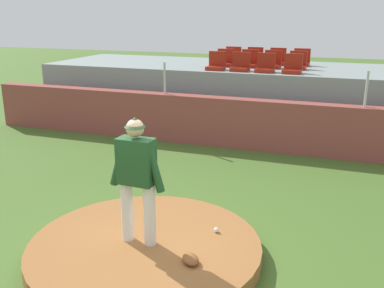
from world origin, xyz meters
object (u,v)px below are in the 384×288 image
at_px(stadium_chair_10, 277,60).
at_px(baseball, 216,230).
at_px(fielding_glove, 191,259).
at_px(stadium_chair_6, 272,63).
at_px(stadium_chair_3, 293,67).
at_px(stadium_chair_0, 216,64).
at_px(stadium_chair_4, 225,61).
at_px(stadium_chair_7, 298,64).
at_px(stadium_chair_2, 265,66).
at_px(stadium_chair_9, 254,59).
at_px(stadium_chair_5, 249,62).
at_px(stadium_chair_1, 241,65).
at_px(pitcher, 137,172).
at_px(stadium_chair_8, 233,58).
at_px(stadium_chair_11, 301,60).

bearing_deg(stadium_chair_10, baseball, 93.70).
bearing_deg(fielding_glove, stadium_chair_6, 143.78).
bearing_deg(stadium_chair_3, stadium_chair_0, 0.08).
bearing_deg(stadium_chair_4, stadium_chair_3, 157.09).
relative_size(stadium_chair_6, stadium_chair_7, 1.00).
relative_size(stadium_chair_0, stadium_chair_10, 1.00).
distance_m(stadium_chair_2, stadium_chair_9, 1.94).
bearing_deg(stadium_chair_7, fielding_glove, 88.12).
height_order(stadium_chair_2, stadium_chair_7, same).
bearing_deg(stadium_chair_5, stadium_chair_4, 1.25).
relative_size(stadium_chair_4, stadium_chair_10, 1.00).
xyz_separation_m(stadium_chair_1, stadium_chair_10, (0.71, 1.78, 0.00)).
height_order(pitcher, stadium_chair_2, stadium_chair_2).
bearing_deg(stadium_chair_3, stadium_chair_8, -40.07).
xyz_separation_m(pitcher, fielding_glove, (0.88, -0.28, -1.00)).
bearing_deg(stadium_chair_1, stadium_chair_11, -128.50).
height_order(stadium_chair_1, stadium_chair_4, same).
bearing_deg(stadium_chair_10, pitcher, 87.14).
bearing_deg(stadium_chair_5, fielding_glove, 97.94).
distance_m(stadium_chair_3, stadium_chair_5, 1.65).
bearing_deg(stadium_chair_3, stadium_chair_9, -51.96).
relative_size(stadium_chair_1, stadium_chair_11, 1.00).
xyz_separation_m(stadium_chair_0, stadium_chair_6, (1.41, 0.91, 0.00)).
bearing_deg(stadium_chair_9, pitcher, 91.86).
relative_size(baseball, stadium_chair_8, 0.15).
height_order(baseball, stadium_chair_1, stadium_chair_1).
bearing_deg(stadium_chair_11, stadium_chair_9, -0.26).
distance_m(stadium_chair_3, stadium_chair_4, 2.29).
relative_size(stadium_chair_2, stadium_chair_11, 1.00).
distance_m(stadium_chair_1, stadium_chair_11, 2.29).
xyz_separation_m(stadium_chair_6, stadium_chair_8, (-1.40, 0.86, 0.00)).
bearing_deg(stadium_chair_7, stadium_chair_2, 50.89).
relative_size(stadium_chair_2, stadium_chair_6, 1.00).
relative_size(pitcher, stadium_chair_3, 3.64).
distance_m(fielding_glove, stadium_chair_9, 9.20).
height_order(stadium_chair_0, stadium_chair_10, same).
xyz_separation_m(stadium_chair_2, stadium_chair_11, (0.74, 1.81, 0.00)).
relative_size(stadium_chair_0, stadium_chair_3, 1.00).
height_order(stadium_chair_0, stadium_chair_5, same).
xyz_separation_m(stadium_chair_0, stadium_chair_2, (1.38, -0.02, 0.00)).
bearing_deg(stadium_chair_5, stadium_chair_9, -87.78).
bearing_deg(stadium_chair_0, stadium_chair_6, -147.19).
bearing_deg(stadium_chair_11, stadium_chair_3, 89.23).
bearing_deg(stadium_chair_2, stadium_chair_0, -0.63).
bearing_deg(stadium_chair_9, stadium_chair_5, 92.22).
xyz_separation_m(stadium_chair_4, stadium_chair_6, (1.42, 0.01, 0.00)).
xyz_separation_m(stadium_chair_1, stadium_chair_11, (1.43, 1.79, 0.00)).
relative_size(stadium_chair_0, stadium_chair_2, 1.00).
height_order(fielding_glove, stadium_chair_11, stadium_chair_11).
bearing_deg(stadium_chair_4, stadium_chair_2, 146.84).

